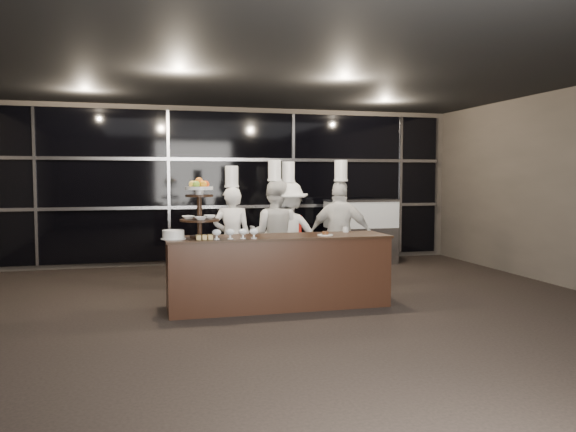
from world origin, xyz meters
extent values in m
plane|color=black|center=(0.00, 0.00, 0.00)|extent=(10.00, 10.00, 0.00)
plane|color=black|center=(0.00, 0.00, 3.00)|extent=(10.00, 10.00, 0.00)
plane|color=#473F38|center=(0.00, 5.00, 1.50)|extent=(9.00, 0.00, 9.00)
cube|color=black|center=(0.00, 4.94, 1.50)|extent=(8.60, 0.04, 2.80)
cube|color=#A5A5AA|center=(0.00, 4.89, 1.10)|extent=(8.60, 0.06, 0.06)
cube|color=#A5A5AA|center=(0.00, 4.89, 2.00)|extent=(8.60, 0.06, 0.06)
cube|color=#A5A5AA|center=(-3.50, 4.91, 1.50)|extent=(0.05, 0.05, 2.80)
cube|color=#A5A5AA|center=(-1.20, 4.91, 1.50)|extent=(0.05, 0.05, 2.80)
cube|color=#A5A5AA|center=(1.20, 4.91, 1.50)|extent=(0.05, 0.05, 2.80)
cube|color=#A5A5AA|center=(3.50, 4.91, 1.50)|extent=(0.05, 0.05, 2.80)
cube|color=black|center=(0.00, 1.16, 0.45)|extent=(2.80, 0.70, 0.90)
cube|color=black|center=(0.00, 1.16, 0.91)|extent=(2.84, 0.74, 0.03)
cylinder|color=black|center=(-1.00, 1.16, 0.94)|extent=(0.24, 0.24, 0.03)
cylinder|color=black|center=(-1.00, 1.16, 1.27)|extent=(0.06, 0.06, 0.70)
cylinder|color=black|center=(-1.00, 1.16, 1.14)|extent=(0.48, 0.48, 0.02)
cylinder|color=black|center=(-1.00, 1.16, 1.44)|extent=(0.34, 0.34, 0.02)
cylinder|color=white|center=(-1.00, 1.16, 1.48)|extent=(0.10, 0.10, 0.06)
cylinder|color=white|center=(-1.00, 1.16, 1.53)|extent=(0.34, 0.34, 0.04)
sphere|color=#E64B13|center=(-0.92, 1.16, 1.58)|extent=(0.09, 0.09, 0.09)
sphere|color=#6BA92B|center=(-0.96, 1.23, 1.58)|extent=(0.09, 0.09, 0.09)
sphere|color=#FF6115|center=(-1.04, 1.23, 1.58)|extent=(0.09, 0.09, 0.09)
sphere|color=yellow|center=(-1.08, 1.16, 1.58)|extent=(0.09, 0.09, 0.09)
sphere|color=#84AE2C|center=(-1.04, 1.09, 1.58)|extent=(0.09, 0.09, 0.09)
sphere|color=orange|center=(-0.96, 1.09, 1.58)|extent=(0.09, 0.09, 0.09)
sphere|color=orange|center=(-1.00, 1.16, 1.62)|extent=(0.09, 0.09, 0.09)
imported|color=white|center=(-1.13, 1.22, 1.17)|extent=(0.16, 0.16, 0.04)
imported|color=white|center=(-0.87, 1.22, 1.18)|extent=(0.15, 0.15, 0.05)
imported|color=white|center=(-1.00, 1.04, 1.17)|extent=(0.16, 0.16, 0.04)
cylinder|color=silver|center=(-0.82, 0.94, 0.93)|extent=(0.07, 0.07, 0.01)
cylinder|color=silver|center=(-0.82, 0.94, 0.96)|extent=(0.02, 0.02, 0.05)
ellipsoid|color=silver|center=(-0.82, 0.94, 1.01)|extent=(0.11, 0.11, 0.08)
ellipsoid|color=green|center=(-0.82, 0.94, 1.01)|extent=(0.08, 0.08, 0.05)
cylinder|color=silver|center=(-0.66, 0.94, 0.93)|extent=(0.07, 0.07, 0.01)
cylinder|color=silver|center=(-0.66, 0.94, 0.96)|extent=(0.02, 0.02, 0.05)
ellipsoid|color=silver|center=(-0.66, 0.94, 1.01)|extent=(0.11, 0.11, 0.08)
ellipsoid|color=red|center=(-0.66, 0.94, 1.01)|extent=(0.08, 0.08, 0.05)
cylinder|color=silver|center=(-0.50, 0.94, 0.93)|extent=(0.07, 0.07, 0.01)
cylinder|color=silver|center=(-0.50, 0.94, 0.96)|extent=(0.02, 0.02, 0.05)
ellipsoid|color=silver|center=(-0.50, 0.94, 1.01)|extent=(0.11, 0.11, 0.08)
ellipsoid|color=#F7F2B3|center=(-0.50, 0.94, 1.01)|extent=(0.08, 0.08, 0.05)
cylinder|color=silver|center=(-0.37, 0.94, 0.93)|extent=(0.07, 0.07, 0.01)
cylinder|color=silver|center=(-0.37, 0.94, 0.96)|extent=(0.02, 0.02, 0.05)
ellipsoid|color=silver|center=(-0.37, 0.94, 1.01)|extent=(0.11, 0.11, 0.08)
ellipsoid|color=#533417|center=(-0.37, 0.94, 1.01)|extent=(0.08, 0.08, 0.05)
cylinder|color=white|center=(-1.32, 1.11, 0.93)|extent=(0.30, 0.30, 0.01)
cylinder|color=white|center=(-1.32, 1.11, 0.98)|extent=(0.26, 0.26, 0.10)
cube|color=#D6B469|center=(-1.03, 0.96, 0.95)|extent=(0.06, 0.05, 0.05)
cube|color=#D6B469|center=(-0.96, 0.96, 0.95)|extent=(0.05, 0.05, 0.05)
cube|color=#D6B469|center=(-0.89, 0.96, 0.95)|extent=(0.05, 0.05, 0.05)
cube|color=#D6B469|center=(-1.03, 1.03, 0.95)|extent=(0.06, 0.06, 0.05)
cube|color=#D6B469|center=(-0.96, 1.03, 0.95)|extent=(0.05, 0.06, 0.05)
cube|color=#D6B469|center=(-0.89, 1.03, 0.95)|extent=(0.05, 0.06, 0.05)
cylinder|color=white|center=(0.59, 1.06, 0.93)|extent=(0.20, 0.20, 0.01)
cylinder|color=#4C2814|center=(0.59, 1.06, 0.95)|extent=(0.08, 0.08, 0.04)
cylinder|color=white|center=(1.00, 1.41, 0.96)|extent=(0.08, 0.08, 0.07)
cube|color=#A5A5AA|center=(2.38, 4.30, 0.35)|extent=(1.33, 0.57, 0.70)
cube|color=silver|center=(2.38, 4.30, 0.95)|extent=(1.33, 0.57, 0.50)
cube|color=#FFC67F|center=(2.38, 4.30, 0.95)|extent=(1.23, 0.47, 0.40)
cube|color=#A5A5AA|center=(2.38, 4.30, 1.22)|extent=(1.35, 0.59, 0.04)
imported|color=white|center=(-0.42, 2.32, 0.76)|extent=(0.63, 0.50, 1.53)
cylinder|color=white|center=(-0.42, 2.32, 1.68)|extent=(0.19, 0.19, 0.30)
cylinder|color=white|center=(-0.42, 2.32, 1.53)|extent=(0.21, 0.21, 0.03)
imported|color=silver|center=(0.22, 2.34, 0.81)|extent=(0.97, 0.88, 1.62)
cylinder|color=white|center=(0.22, 2.34, 1.77)|extent=(0.19, 0.19, 0.30)
cylinder|color=white|center=(0.22, 2.34, 1.62)|extent=(0.21, 0.21, 0.03)
imported|color=white|center=(0.45, 2.41, 0.80)|extent=(1.10, 0.71, 1.60)
cylinder|color=white|center=(0.45, 2.41, 1.75)|extent=(0.19, 0.19, 0.30)
cylinder|color=white|center=(0.45, 2.41, 1.60)|extent=(0.21, 0.21, 0.03)
cube|color=#B6170E|center=(0.45, 2.29, 0.80)|extent=(0.34, 0.03, 0.60)
imported|color=silver|center=(1.16, 2.06, 0.81)|extent=(1.02, 0.81, 1.61)
cylinder|color=white|center=(1.16, 2.06, 1.76)|extent=(0.19, 0.19, 0.30)
cylinder|color=white|center=(1.16, 2.06, 1.62)|extent=(0.21, 0.21, 0.03)
camera|label=1|loc=(-1.67, -5.75, 1.67)|focal=35.00mm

